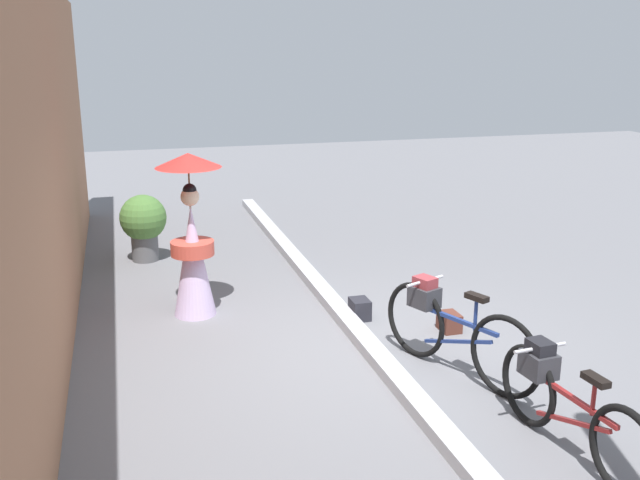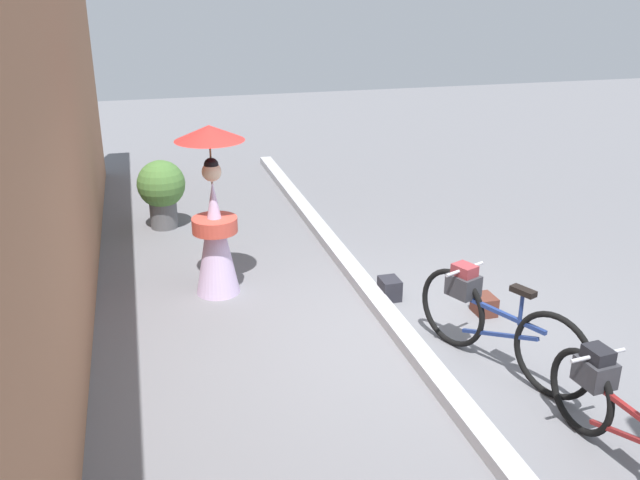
{
  "view_description": "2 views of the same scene",
  "coord_description": "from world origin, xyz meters",
  "px_view_note": "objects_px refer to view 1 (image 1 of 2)",
  "views": [
    {
      "loc": [
        -6.25,
        2.3,
        3.04
      ],
      "look_at": [
        0.2,
        0.47,
        1.17
      ],
      "focal_mm": 40.12,
      "sensor_mm": 36.0,
      "label": 1
    },
    {
      "loc": [
        -5.35,
        2.3,
        3.27
      ],
      "look_at": [
        0.67,
        0.65,
        0.86
      ],
      "focal_mm": 38.23,
      "sensor_mm": 36.0,
      "label": 2
    }
  ],
  "objects_px": {
    "bicycle_far_side": "(451,327)",
    "potted_plant_by_door": "(144,222)",
    "person_with_parasol": "(192,238)",
    "backpack_spare": "(360,308)",
    "bicycle_near_officer": "(565,402)",
    "backpack_on_pavement": "(450,321)"
  },
  "relations": [
    {
      "from": "potted_plant_by_door",
      "to": "bicycle_near_officer",
      "type": "bearing_deg",
      "value": -154.58
    },
    {
      "from": "potted_plant_by_door",
      "to": "person_with_parasol",
      "type": "bearing_deg",
      "value": -169.1
    },
    {
      "from": "bicycle_far_side",
      "to": "potted_plant_by_door",
      "type": "bearing_deg",
      "value": 30.14
    },
    {
      "from": "bicycle_near_officer",
      "to": "bicycle_far_side",
      "type": "height_order",
      "value": "bicycle_far_side"
    },
    {
      "from": "potted_plant_by_door",
      "to": "backpack_spare",
      "type": "relative_size",
      "value": 3.68
    },
    {
      "from": "potted_plant_by_door",
      "to": "backpack_spare",
      "type": "xyz_separation_m",
      "value": [
        -2.99,
        -2.23,
        -0.44
      ]
    },
    {
      "from": "bicycle_far_side",
      "to": "potted_plant_by_door",
      "type": "height_order",
      "value": "potted_plant_by_door"
    },
    {
      "from": "potted_plant_by_door",
      "to": "backpack_spare",
      "type": "bearing_deg",
      "value": -143.27
    },
    {
      "from": "person_with_parasol",
      "to": "potted_plant_by_door",
      "type": "xyz_separation_m",
      "value": [
        2.32,
        0.45,
        -0.35
      ]
    },
    {
      "from": "backpack_spare",
      "to": "bicycle_far_side",
      "type": "bearing_deg",
      "value": -165.87
    },
    {
      "from": "backpack_on_pavement",
      "to": "backpack_spare",
      "type": "relative_size",
      "value": 1.01
    },
    {
      "from": "bicycle_near_officer",
      "to": "bicycle_far_side",
      "type": "distance_m",
      "value": 1.5
    },
    {
      "from": "person_with_parasol",
      "to": "backpack_on_pavement",
      "type": "xyz_separation_m",
      "value": [
        -1.26,
        -2.61,
        -0.8
      ]
    },
    {
      "from": "potted_plant_by_door",
      "to": "backpack_spare",
      "type": "distance_m",
      "value": 3.76
    },
    {
      "from": "bicycle_far_side",
      "to": "person_with_parasol",
      "type": "relative_size",
      "value": 0.93
    },
    {
      "from": "person_with_parasol",
      "to": "backpack_spare",
      "type": "height_order",
      "value": "person_with_parasol"
    },
    {
      "from": "bicycle_near_officer",
      "to": "backpack_on_pavement",
      "type": "height_order",
      "value": "bicycle_near_officer"
    },
    {
      "from": "bicycle_near_officer",
      "to": "backpack_on_pavement",
      "type": "relative_size",
      "value": 6.63
    },
    {
      "from": "bicycle_near_officer",
      "to": "backpack_spare",
      "type": "height_order",
      "value": "bicycle_near_officer"
    },
    {
      "from": "backpack_spare",
      "to": "potted_plant_by_door",
      "type": "bearing_deg",
      "value": 36.73
    },
    {
      "from": "bicycle_far_side",
      "to": "person_with_parasol",
      "type": "height_order",
      "value": "person_with_parasol"
    },
    {
      "from": "backpack_on_pavement",
      "to": "backpack_spare",
      "type": "distance_m",
      "value": 1.02
    }
  ]
}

